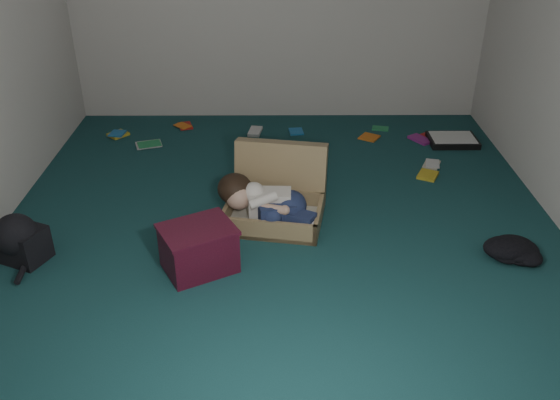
{
  "coord_description": "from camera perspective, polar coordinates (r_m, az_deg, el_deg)",
  "views": [
    {
      "loc": [
        -0.02,
        -3.53,
        2.27
      ],
      "look_at": [
        0.0,
        -0.15,
        0.35
      ],
      "focal_mm": 38.0,
      "sensor_mm": 36.0,
      "label": 1
    }
  ],
  "objects": [
    {
      "name": "floor",
      "position": [
        4.2,
        -0.01,
        -3.14
      ],
      "size": [
        4.5,
        4.5,
        0.0
      ],
      "primitive_type": "plane",
      "color": "#163F41",
      "rests_on": "ground"
    },
    {
      "name": "wall_front",
      "position": [
        1.61,
        0.48,
        -7.56
      ],
      "size": [
        4.5,
        0.0,
        4.5
      ],
      "primitive_type": "plane",
      "rotation": [
        -1.57,
        0.0,
        0.0
      ],
      "color": "silver",
      "rests_on": "ground"
    },
    {
      "name": "suitcase",
      "position": [
        4.34,
        -0.32,
        0.38
      ],
      "size": [
        0.79,
        0.78,
        0.5
      ],
      "rotation": [
        0.0,
        0.0,
        -0.17
      ],
      "color": "#987E54",
      "rests_on": "floor"
    },
    {
      "name": "person",
      "position": [
        4.18,
        -1.37,
        -0.2
      ],
      "size": [
        0.72,
        0.45,
        0.31
      ],
      "rotation": [
        0.0,
        0.0,
        -0.17
      ],
      "color": "silver",
      "rests_on": "suitcase"
    },
    {
      "name": "maroon_bin",
      "position": [
        3.79,
        -7.84,
        -4.63
      ],
      "size": [
        0.56,
        0.52,
        0.31
      ],
      "rotation": [
        0.0,
        0.0,
        0.49
      ],
      "color": "#400D1D",
      "rests_on": "floor"
    },
    {
      "name": "backpack",
      "position": [
        4.22,
        -23.77,
        -3.73
      ],
      "size": [
        0.52,
        0.48,
        0.25
      ],
      "primitive_type": null,
      "rotation": [
        0.0,
        0.0,
        -0.41
      ],
      "color": "black",
      "rests_on": "floor"
    },
    {
      "name": "clothing_pile",
      "position": [
        4.21,
        20.78,
        -4.22
      ],
      "size": [
        0.48,
        0.43,
        0.13
      ],
      "primitive_type": null,
      "rotation": [
        0.0,
        0.0,
        0.33
      ],
      "color": "black",
      "rests_on": "floor"
    },
    {
      "name": "paper_tray",
      "position": [
        5.78,
        16.27,
        5.57
      ],
      "size": [
        0.44,
        0.33,
        0.06
      ],
      "rotation": [
        0.0,
        0.0,
        0.0
      ],
      "color": "black",
      "rests_on": "floor"
    },
    {
      "name": "book_scatter",
      "position": [
        5.61,
        3.11,
        5.78
      ],
      "size": [
        3.17,
        1.31,
        0.02
      ],
      "color": "gold",
      "rests_on": "floor"
    }
  ]
}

